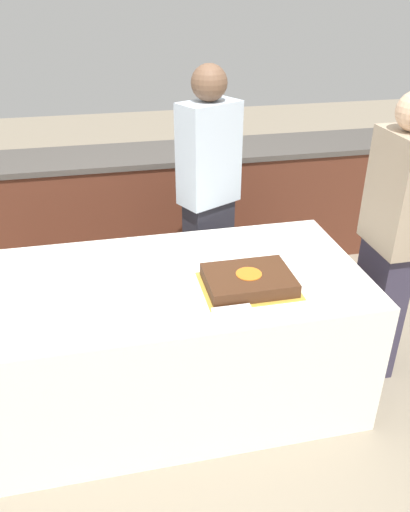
# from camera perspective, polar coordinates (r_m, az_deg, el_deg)

# --- Properties ---
(ground_plane) EXTENTS (14.00, 14.00, 0.00)m
(ground_plane) POSITION_cam_1_polar(r_m,az_deg,el_deg) (2.93, -3.50, -15.26)
(ground_plane) COLOR gray
(back_counter) EXTENTS (4.40, 0.58, 0.92)m
(back_counter) POSITION_cam_1_polar(r_m,az_deg,el_deg) (3.99, -7.30, 5.30)
(back_counter) COLOR #5B2D1E
(back_counter) RESTS_ON ground_plane
(dining_table) EXTENTS (1.93, 0.97, 0.76)m
(dining_table) POSITION_cam_1_polar(r_m,az_deg,el_deg) (2.68, -3.75, -9.41)
(dining_table) COLOR white
(dining_table) RESTS_ON ground_plane
(cake) EXTENTS (0.45, 0.35, 0.07)m
(cake) POSITION_cam_1_polar(r_m,az_deg,el_deg) (2.38, 4.99, -2.79)
(cake) COLOR gold
(cake) RESTS_ON dining_table
(plate_stack) EXTENTS (0.23, 0.23, 0.05)m
(plate_stack) POSITION_cam_1_polar(r_m,az_deg,el_deg) (2.45, -11.92, -2.53)
(plate_stack) COLOR white
(plate_stack) RESTS_ON dining_table
(side_plate_near_cake) EXTENTS (0.18, 0.18, 0.00)m
(side_plate_near_cake) POSITION_cam_1_polar(r_m,az_deg,el_deg) (2.65, 2.50, 0.08)
(side_plate_near_cake) COLOR white
(side_plate_near_cake) RESTS_ON dining_table
(utensil_pile) EXTENTS (0.18, 0.11, 0.02)m
(utensil_pile) POSITION_cam_1_polar(r_m,az_deg,el_deg) (2.18, 3.30, -6.70)
(utensil_pile) COLOR white
(utensil_pile) RESTS_ON dining_table
(person_cutting_cake) EXTENTS (0.40, 0.34, 1.65)m
(person_cutting_cake) POSITION_cam_1_polar(r_m,az_deg,el_deg) (3.10, 0.43, 6.58)
(person_cutting_cake) COLOR #282833
(person_cutting_cake) RESTS_ON ground_plane
(person_seated_right) EXTENTS (0.20, 0.36, 1.61)m
(person_seated_right) POSITION_cam_1_polar(r_m,az_deg,el_deg) (2.82, 20.44, 1.63)
(person_seated_right) COLOR #383347
(person_seated_right) RESTS_ON ground_plane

